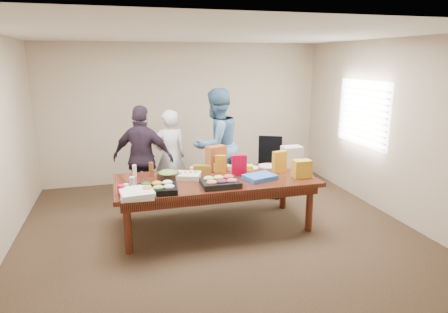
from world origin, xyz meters
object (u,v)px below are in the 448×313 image
object	(u,v)px
office_chair	(274,168)
person_center	(170,157)
conference_table	(216,203)
salad_bowl	(168,176)
sheet_cake	(186,176)
person_right	(216,145)

from	to	relation	value
office_chair	person_center	world-z (taller)	person_center
conference_table	person_center	distance (m)	1.38
conference_table	salad_bowl	distance (m)	0.79
conference_table	office_chair	size ratio (longest dim) A/B	2.79
sheet_cake	salad_bowl	bearing A→B (deg)	-164.44
conference_table	sheet_cake	xyz separation A→B (m)	(-0.41, 0.13, 0.41)
conference_table	sheet_cake	size ratio (longest dim) A/B	6.91
sheet_cake	salad_bowl	world-z (taller)	salad_bowl
office_chair	salad_bowl	distance (m)	2.21
sheet_cake	salad_bowl	size ratio (longest dim) A/B	1.33
salad_bowl	office_chair	bearing A→B (deg)	25.18
conference_table	person_right	size ratio (longest dim) A/B	1.46
conference_table	person_right	distance (m)	1.35
office_chair	sheet_cake	xyz separation A→B (m)	(-1.74, -0.95, 0.28)
conference_table	salad_bowl	world-z (taller)	salad_bowl
conference_table	office_chair	world-z (taller)	office_chair
person_center	conference_table	bearing A→B (deg)	102.46
person_right	person_center	bearing A→B (deg)	-30.78
person_right	office_chair	bearing A→B (deg)	146.82
office_chair	person_center	bearing A→B (deg)	-159.89
office_chair	person_right	world-z (taller)	person_right
person_center	person_right	bearing A→B (deg)	167.51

